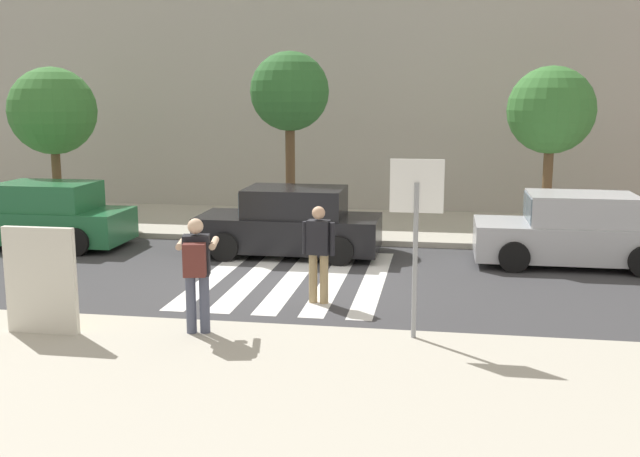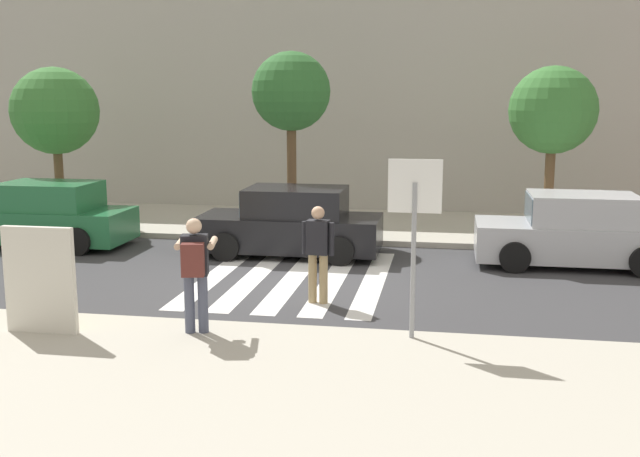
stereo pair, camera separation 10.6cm
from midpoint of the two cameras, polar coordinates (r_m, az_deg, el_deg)
ground_plane at (r=14.81m, az=-1.96°, el=-3.98°), size 120.00×120.00×0.00m
sidewalk_near at (r=9.12m, az=-10.11°, el=-13.06°), size 60.00×6.00×0.14m
sidewalk_far at (r=20.58m, az=1.44°, el=0.30°), size 60.00×4.80×0.14m
building_facade_far at (r=24.62m, az=2.99°, el=9.76°), size 56.00×4.00×6.82m
crosswalk_stripe_0 at (r=15.40m, az=-7.66°, el=-3.50°), size 0.44×5.20×0.01m
crosswalk_stripe_1 at (r=15.18m, az=-4.77°, el=-3.64°), size 0.44×5.20×0.01m
crosswalk_stripe_2 at (r=15.00m, az=-1.80°, el=-3.78°), size 0.44×5.20×0.01m
crosswalk_stripe_3 at (r=14.87m, az=1.23°, el=-3.91°), size 0.44×5.20×0.01m
crosswalk_stripe_4 at (r=14.77m, az=4.31°, el=-4.03°), size 0.44×5.20×0.01m
stop_sign at (r=10.68m, az=7.50°, el=1.48°), size 0.76×0.08×2.60m
photographer_with_backpack at (r=11.10m, az=-9.25°, el=-2.80°), size 0.69×0.91×1.72m
pedestrian_crossing at (r=13.04m, az=0.08°, el=-1.56°), size 0.58×0.28×1.72m
parked_car_green at (r=19.11m, az=-19.98°, el=0.88°), size 4.10×1.92×1.55m
parked_car_black at (r=16.96m, az=-2.00°, el=0.37°), size 4.10×1.92×1.55m
parked_car_silver at (r=16.84m, az=19.08°, el=-0.27°), size 4.10×1.92×1.55m
street_tree_west at (r=21.26m, az=-19.40°, el=8.40°), size 2.30×2.30×4.19m
street_tree_center at (r=18.83m, az=-2.05°, el=10.27°), size 1.96×1.96×4.52m
street_tree_east at (r=19.28m, az=17.48°, el=8.53°), size 2.13×2.13×4.16m
advertising_board at (r=11.77m, az=-20.30°, el=-3.70°), size 1.10×0.11×1.60m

